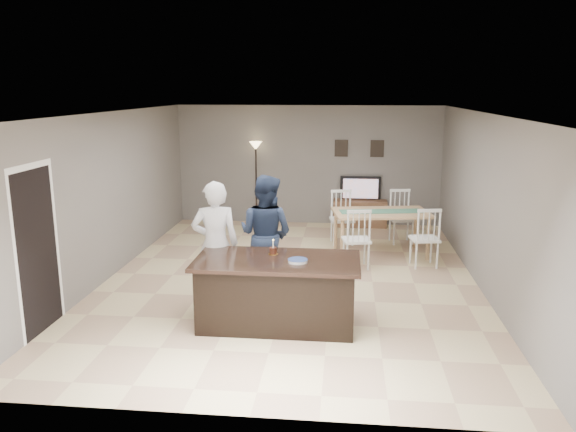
# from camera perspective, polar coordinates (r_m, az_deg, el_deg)

# --- Properties ---
(floor) EXTENTS (8.00, 8.00, 0.00)m
(floor) POSITION_cam_1_polar(r_m,az_deg,el_deg) (9.30, 0.29, -6.42)
(floor) COLOR #CEB784
(floor) RESTS_ON ground
(room_shell) EXTENTS (8.00, 8.00, 8.00)m
(room_shell) POSITION_cam_1_polar(r_m,az_deg,el_deg) (8.89, 0.30, 3.84)
(room_shell) COLOR slate
(room_shell) RESTS_ON floor
(kitchen_island) EXTENTS (2.15, 1.10, 0.90)m
(kitchen_island) POSITION_cam_1_polar(r_m,az_deg,el_deg) (7.47, -1.08, -7.66)
(kitchen_island) COLOR black
(kitchen_island) RESTS_ON floor
(tv_console) EXTENTS (1.20, 0.40, 0.60)m
(tv_console) POSITION_cam_1_polar(r_m,az_deg,el_deg) (12.82, 7.30, 0.27)
(tv_console) COLOR brown
(tv_console) RESTS_ON floor
(television) EXTENTS (0.91, 0.12, 0.53)m
(television) POSITION_cam_1_polar(r_m,az_deg,el_deg) (12.78, 7.37, 2.80)
(television) COLOR black
(television) RESTS_ON tv_console
(tv_screen_glow) EXTENTS (0.78, 0.00, 0.78)m
(tv_screen_glow) POSITION_cam_1_polar(r_m,az_deg,el_deg) (12.70, 7.38, 2.77)
(tv_screen_glow) COLOR orange
(tv_screen_glow) RESTS_ON tv_console
(picture_frames) EXTENTS (1.10, 0.02, 0.38)m
(picture_frames) POSITION_cam_1_polar(r_m,az_deg,el_deg) (12.79, 7.24, 6.83)
(picture_frames) COLOR black
(picture_frames) RESTS_ON room_shell
(doorway) EXTENTS (0.00, 2.10, 2.65)m
(doorway) POSITION_cam_1_polar(r_m,az_deg,el_deg) (7.72, -24.21, -1.89)
(doorway) COLOR black
(doorway) RESTS_ON floor
(woman) EXTENTS (0.75, 0.59, 1.82)m
(woman) POSITION_cam_1_polar(r_m,az_deg,el_deg) (8.00, -7.39, -2.91)
(woman) COLOR silver
(woman) RESTS_ON floor
(man) EXTENTS (1.08, 0.97, 1.82)m
(man) POSITION_cam_1_polar(r_m,az_deg,el_deg) (8.51, -2.29, -1.87)
(man) COLOR #1C263D
(man) RESTS_ON floor
(birthday_cake) EXTENTS (0.13, 0.13, 0.21)m
(birthday_cake) POSITION_cam_1_polar(r_m,az_deg,el_deg) (7.53, -1.52, -3.53)
(birthday_cake) COLOR gold
(birthday_cake) RESTS_ON kitchen_island
(plate_stack) EXTENTS (0.25, 0.25, 0.04)m
(plate_stack) POSITION_cam_1_polar(r_m,az_deg,el_deg) (7.18, 1.00, -4.57)
(plate_stack) COLOR white
(plate_stack) RESTS_ON kitchen_island
(dining_table) EXTENTS (1.98, 2.23, 1.07)m
(dining_table) POSITION_cam_1_polar(r_m,az_deg,el_deg) (10.64, 9.42, -0.30)
(dining_table) COLOR #A67E5A
(dining_table) RESTS_ON floor
(floor_lamp) EXTENTS (0.28, 0.28, 1.90)m
(floor_lamp) POSITION_cam_1_polar(r_m,az_deg,el_deg) (12.80, -3.28, 5.66)
(floor_lamp) COLOR black
(floor_lamp) RESTS_ON floor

